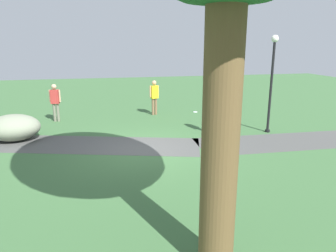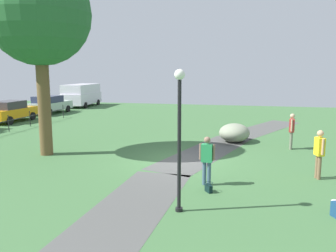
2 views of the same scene
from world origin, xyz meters
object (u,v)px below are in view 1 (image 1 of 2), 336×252
object	(u,v)px
passerby_on_path	(55,100)
lamp_post	(272,74)
lawn_boulder	(14,128)
handbag_on_grass	(223,127)
backpack_by_boulder	(1,134)
spare_backpack_on_lawn	(218,108)
woman_with_handbag	(210,110)
frisbee_on_grass	(195,112)
man_near_boulder	(154,95)

from	to	relation	value
passerby_on_path	lamp_post	bearing A→B (deg)	156.08
lawn_boulder	handbag_on_grass	world-z (taller)	lawn_boulder
handbag_on_grass	backpack_by_boulder	world-z (taller)	backpack_by_boulder
spare_backpack_on_lawn	backpack_by_boulder	bearing A→B (deg)	16.12
lamp_post	passerby_on_path	size ratio (longest dim) A/B	2.21
passerby_on_path	backpack_by_boulder	bearing A→B (deg)	55.91
woman_with_handbag	handbag_on_grass	xyz separation A→B (m)	(-0.67, -0.14, -0.81)
woman_with_handbag	passerby_on_path	distance (m)	7.12
lamp_post	backpack_by_boulder	size ratio (longest dim) A/B	9.60
lawn_boulder	woman_with_handbag	world-z (taller)	woman_with_handbag
passerby_on_path	frisbee_on_grass	size ratio (longest dim) A/B	7.43
handbag_on_grass	lamp_post	bearing A→B (deg)	159.84
lamp_post	passerby_on_path	distance (m)	9.55
spare_backpack_on_lawn	passerby_on_path	bearing A→B (deg)	2.05
passerby_on_path	spare_backpack_on_lawn	size ratio (longest dim) A/B	4.35
lawn_boulder	spare_backpack_on_lawn	distance (m)	9.79
passerby_on_path	handbag_on_grass	world-z (taller)	passerby_on_path
man_near_boulder	backpack_by_boulder	xyz separation A→B (m)	(6.43, 2.95, -0.82)
woman_with_handbag	backpack_by_boulder	bearing A→B (deg)	-5.76
woman_with_handbag	spare_backpack_on_lawn	size ratio (longest dim) A/B	4.12
woman_with_handbag	backpack_by_boulder	world-z (taller)	woman_with_handbag
lawn_boulder	spare_backpack_on_lawn	world-z (taller)	lawn_boulder
lamp_post	frisbee_on_grass	xyz separation A→B (m)	(1.72, -4.35, -2.34)
backpack_by_boulder	lawn_boulder	bearing A→B (deg)	158.48
lamp_post	spare_backpack_on_lawn	distance (m)	4.69
frisbee_on_grass	backpack_by_boulder	bearing A→B (deg)	19.50
passerby_on_path	handbag_on_grass	distance (m)	7.71
man_near_boulder	spare_backpack_on_lawn	bearing A→B (deg)	178.13
man_near_boulder	passerby_on_path	distance (m)	4.72
passerby_on_path	backpack_by_boulder	world-z (taller)	passerby_on_path
lamp_post	spare_backpack_on_lawn	size ratio (longest dim) A/B	9.60
man_near_boulder	handbag_on_grass	size ratio (longest dim) A/B	4.61
woman_with_handbag	lawn_boulder	bearing A→B (deg)	-4.60
lawn_boulder	frisbee_on_grass	distance (m)	8.77
man_near_boulder	lamp_post	bearing A→B (deg)	132.93
woman_with_handbag	passerby_on_path	world-z (taller)	passerby_on_path
lamp_post	frisbee_on_grass	size ratio (longest dim) A/B	16.41
lawn_boulder	man_near_boulder	size ratio (longest dim) A/B	1.13
lawn_boulder	handbag_on_grass	xyz separation A→B (m)	(-8.15, 0.46, -0.35)
passerby_on_path	man_near_boulder	bearing A→B (deg)	-175.14
frisbee_on_grass	lawn_boulder	bearing A→B (deg)	21.91
woman_with_handbag	frisbee_on_grass	bearing A→B (deg)	-99.40
lamp_post	woman_with_handbag	distance (m)	2.79
backpack_by_boulder	frisbee_on_grass	distance (m)	9.17
lawn_boulder	passerby_on_path	world-z (taller)	passerby_on_path
lamp_post	passerby_on_path	xyz separation A→B (m)	(8.64, -3.83, -1.34)
lawn_boulder	man_near_boulder	xyz separation A→B (m)	(-5.91, -3.15, 0.53)
handbag_on_grass	spare_backpack_on_lawn	xyz separation A→B (m)	(-1.15, -3.50, 0.05)
lawn_boulder	frisbee_on_grass	size ratio (longest dim) A/B	8.44
backpack_by_boulder	frisbee_on_grass	world-z (taller)	backpack_by_boulder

